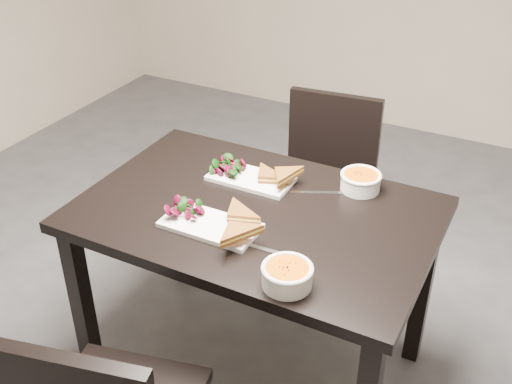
# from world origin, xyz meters

# --- Properties ---
(table) EXTENTS (1.20, 0.80, 0.75)m
(table) POSITION_xyz_m (-0.16, 0.04, 0.65)
(table) COLOR black
(table) RESTS_ON ground
(chair_far) EXTENTS (0.46, 0.46, 0.85)m
(chair_far) POSITION_xyz_m (-0.19, 0.78, 0.48)
(chair_far) COLOR black
(chair_far) RESTS_ON ground
(plate_near) EXTENTS (0.32, 0.16, 0.02)m
(plate_near) POSITION_xyz_m (-0.24, -0.12, 0.76)
(plate_near) COLOR white
(plate_near) RESTS_ON table
(sandwich_near) EXTENTS (0.19, 0.16, 0.05)m
(sandwich_near) POSITION_xyz_m (-0.17, -0.11, 0.79)
(sandwich_near) COLOR #9F6321
(sandwich_near) RESTS_ON plate_near
(salad_near) EXTENTS (0.10, 0.09, 0.04)m
(salad_near) POSITION_xyz_m (-0.34, -0.12, 0.79)
(salad_near) COLOR black
(salad_near) RESTS_ON plate_near
(soup_bowl_near) EXTENTS (0.15, 0.15, 0.07)m
(soup_bowl_near) POSITION_xyz_m (0.10, -0.27, 0.79)
(soup_bowl_near) COLOR white
(soup_bowl_near) RESTS_ON table
(cutlery_near) EXTENTS (0.18, 0.02, 0.00)m
(cutlery_near) POSITION_xyz_m (-0.01, -0.15, 0.75)
(cutlery_near) COLOR silver
(cutlery_near) RESTS_ON table
(plate_far) EXTENTS (0.31, 0.15, 0.02)m
(plate_far) POSITION_xyz_m (-0.26, 0.21, 0.76)
(plate_far) COLOR white
(plate_far) RESTS_ON table
(sandwich_far) EXTENTS (0.19, 0.16, 0.05)m
(sandwich_far) POSITION_xyz_m (-0.20, 0.19, 0.79)
(sandwich_far) COLOR #9F6321
(sandwich_far) RESTS_ON plate_far
(salad_far) EXTENTS (0.10, 0.09, 0.04)m
(salad_far) POSITION_xyz_m (-0.36, 0.21, 0.79)
(salad_far) COLOR black
(salad_far) RESTS_ON plate_far
(soup_bowl_far) EXTENTS (0.15, 0.15, 0.07)m
(soup_bowl_far) POSITION_xyz_m (0.11, 0.33, 0.79)
(soup_bowl_far) COLOR white
(soup_bowl_far) RESTS_ON table
(cutlery_far) EXTENTS (0.17, 0.09, 0.00)m
(cutlery_far) POSITION_xyz_m (-0.02, 0.23, 0.75)
(cutlery_far) COLOR silver
(cutlery_far) RESTS_ON table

